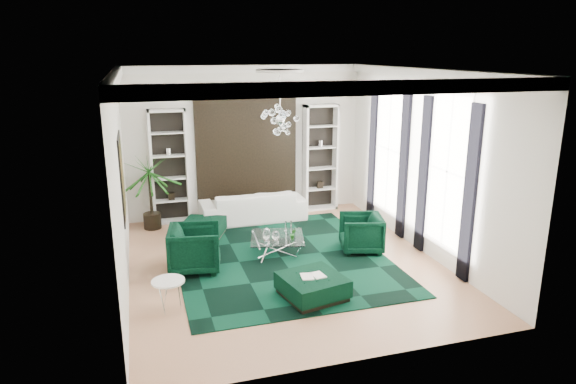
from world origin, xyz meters
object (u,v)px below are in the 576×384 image
object	(u,v)px
coffee_table	(277,245)
side_table	(169,296)
armchair_left	(195,249)
armchair_right	(361,233)
ottoman_side	(204,229)
palm	(150,183)
sofa	(253,206)
ottoman_front	(312,287)

from	to	relation	value
coffee_table	side_table	world-z (taller)	side_table
armchair_left	armchair_right	size ratio (longest dim) A/B	1.12
coffee_table	ottoman_side	size ratio (longest dim) A/B	1.24
palm	sofa	bearing A→B (deg)	-2.34
sofa	coffee_table	bearing A→B (deg)	89.14
ottoman_side	ottoman_front	bearing A→B (deg)	-68.48
armchair_left	side_table	distance (m)	1.63
ottoman_side	palm	world-z (taller)	palm
armchair_right	sofa	bearing A→B (deg)	-131.83
armchair_right	coffee_table	xyz separation A→B (m)	(-1.75, 0.35, -0.21)
side_table	palm	size ratio (longest dim) A/B	0.24
palm	ottoman_front	bearing A→B (deg)	-60.95
ottoman_side	ottoman_front	xyz separation A→B (m)	(1.40, -3.55, 0.00)
sofa	ottoman_side	size ratio (longest dim) A/B	2.94
sofa	side_table	xyz separation A→B (m)	(-2.35, -4.15, -0.12)
armchair_left	side_table	bearing A→B (deg)	167.36
ottoman_front	sofa	bearing A→B (deg)	90.65
side_table	armchair_right	bearing A→B (deg)	20.10
armchair_right	coffee_table	size ratio (longest dim) A/B	0.80
ottoman_side	side_table	xyz separation A→B (m)	(-1.00, -3.30, 0.06)
armchair_right	ottoman_front	world-z (taller)	armchair_right
coffee_table	ottoman_side	xyz separation A→B (m)	(-1.35, 1.45, 0.01)
sofa	side_table	size ratio (longest dim) A/B	4.80
armchair_right	ottoman_front	distance (m)	2.45
sofa	ottoman_front	bearing A→B (deg)	89.79
coffee_table	armchair_left	bearing A→B (deg)	-168.69
sofa	armchair_right	distance (m)	3.18
coffee_table	ottoman_front	world-z (taller)	ottoman_front
sofa	ottoman_side	distance (m)	1.61
side_table	coffee_table	bearing A→B (deg)	38.21
side_table	palm	xyz separation A→B (m)	(-0.10, 4.25, 0.87)
armchair_left	side_table	size ratio (longest dim) A/B	1.81
armchair_left	ottoman_side	world-z (taller)	armchair_left
ottoman_side	coffee_table	bearing A→B (deg)	-47.05
coffee_table	ottoman_front	xyz separation A→B (m)	(0.05, -2.10, 0.01)
sofa	side_table	bearing A→B (deg)	59.62
armchair_left	armchair_right	distance (m)	3.50
palm	side_table	bearing A→B (deg)	-88.65
palm	armchair_left	bearing A→B (deg)	-75.72
ottoman_front	side_table	distance (m)	2.41
armchair_left	armchair_right	xyz separation A→B (m)	(3.50, 0.00, -0.05)
sofa	coffee_table	world-z (taller)	sofa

